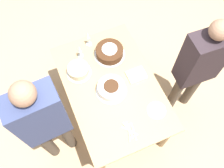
{
  "coord_description": "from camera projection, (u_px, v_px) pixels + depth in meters",
  "views": [
    {
      "loc": [
        -1.03,
        0.44,
        3.0
      ],
      "look_at": [
        0.0,
        0.0,
        0.78
      ],
      "focal_mm": 40.0,
      "sensor_mm": 36.0,
      "label": 1
    }
  ],
  "objects": [
    {
      "name": "fork_pile",
      "position": [
        130.0,
        131.0,
        2.31
      ],
      "size": [
        0.2,
        0.12,
        0.01
      ],
      "color": "silver",
      "rests_on": "dining_table"
    },
    {
      "name": "cake_back_decorated",
      "position": [
        78.0,
        70.0,
        2.56
      ],
      "size": [
        0.26,
        0.26,
        0.1
      ],
      "color": "white",
      "rests_on": "dining_table"
    },
    {
      "name": "napkin_stack",
      "position": [
        136.0,
        75.0,
        2.58
      ],
      "size": [
        0.15,
        0.19,
        0.02
      ],
      "color": "silver",
      "rests_on": "dining_table"
    },
    {
      "name": "person_watching",
      "position": [
        44.0,
        121.0,
        2.11
      ],
      "size": [
        0.24,
        0.41,
        1.63
      ],
      "rotation": [
        0.0,
        0.0,
        -1.51
      ],
      "color": "#4C4238",
      "rests_on": "ground_plane"
    },
    {
      "name": "cake_center_white",
      "position": [
        111.0,
        88.0,
        2.46
      ],
      "size": [
        0.31,
        0.31,
        0.11
      ],
      "color": "white",
      "rests_on": "dining_table"
    },
    {
      "name": "wine_glass_far",
      "position": [
        88.0,
        36.0,
        2.65
      ],
      "size": [
        0.06,
        0.06,
        0.2
      ],
      "color": "silver",
      "rests_on": "dining_table"
    },
    {
      "name": "ground_plane",
      "position": [
        112.0,
        112.0,
        3.18
      ],
      "size": [
        12.0,
        12.0,
        0.0
      ],
      "primitive_type": "plane",
      "color": "tan"
    },
    {
      "name": "dessert_plate_left",
      "position": [
        156.0,
        110.0,
        2.41
      ],
      "size": [
        0.18,
        0.18,
        0.01
      ],
      "color": "silver",
      "rests_on": "dining_table"
    },
    {
      "name": "cake_front_chocolate",
      "position": [
        110.0,
        52.0,
        2.66
      ],
      "size": [
        0.33,
        0.33,
        0.11
      ],
      "color": "white",
      "rests_on": "dining_table"
    },
    {
      "name": "person_cutting",
      "position": [
        199.0,
        66.0,
        2.41
      ],
      "size": [
        0.24,
        0.41,
        1.55
      ],
      "rotation": [
        0.0,
        0.0,
        1.52
      ],
      "color": "#4C4238",
      "rests_on": "ground_plane"
    },
    {
      "name": "dining_table",
      "position": [
        112.0,
        91.0,
        2.63
      ],
      "size": [
        1.38,
        0.9,
        0.73
      ],
      "color": "tan",
      "rests_on": "ground_plane"
    },
    {
      "name": "wine_glass_near",
      "position": [
        79.0,
        50.0,
        2.59
      ],
      "size": [
        0.06,
        0.06,
        0.18
      ],
      "color": "silver",
      "rests_on": "dining_table"
    }
  ]
}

